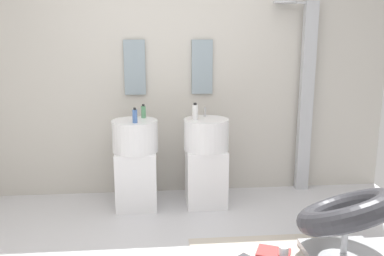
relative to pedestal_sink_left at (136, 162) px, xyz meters
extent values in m
cube|color=beige|center=(0.35, 0.46, 0.83)|extent=(4.80, 0.10, 2.60)
cube|color=white|center=(0.00, 0.00, -0.18)|extent=(0.40, 0.40, 0.58)
cylinder|color=white|center=(0.00, 0.00, 0.27)|extent=(0.45, 0.45, 0.31)
cylinder|color=#B7BABF|center=(0.00, 0.12, 0.47)|extent=(0.02, 0.02, 0.10)
cube|color=white|center=(0.70, 0.00, -0.18)|extent=(0.40, 0.40, 0.58)
cylinder|color=white|center=(0.70, 0.00, 0.27)|extent=(0.45, 0.45, 0.31)
cylinder|color=#B7BABF|center=(0.70, 0.12, 0.47)|extent=(0.02, 0.02, 0.10)
cube|color=#8C9EA8|center=(0.00, 0.39, 0.91)|extent=(0.22, 0.03, 0.57)
cube|color=#8C9EA8|center=(0.70, 0.39, 0.91)|extent=(0.22, 0.03, 0.57)
cube|color=#B7BABF|center=(1.84, 0.34, 0.55)|extent=(0.14, 0.08, 2.05)
cylinder|color=#B7BABF|center=(1.69, 0.32, 1.56)|extent=(0.30, 0.02, 0.02)
cylinder|color=#B7BABF|center=(1.54, 0.29, 1.56)|extent=(0.24, 0.24, 0.02)
cube|color=#B7BABF|center=(1.63, -1.20, -0.44)|extent=(0.56, 0.50, 0.06)
cylinder|color=#B7BABF|center=(1.63, -1.20, -0.27)|extent=(0.05, 0.05, 0.34)
torus|color=#333338|center=(1.63, -1.20, -0.07)|extent=(1.10, 1.10, 0.49)
cube|color=#B73838|center=(1.11, -1.10, -0.44)|extent=(0.31, 0.27, 0.03)
cylinder|color=white|center=(1.17, -1.15, -0.41)|extent=(0.08, 0.08, 0.10)
cylinder|color=#59996B|center=(0.08, 0.12, 0.48)|extent=(0.05, 0.05, 0.12)
cylinder|color=black|center=(0.08, 0.12, 0.55)|extent=(0.03, 0.03, 0.02)
cylinder|color=#C68C38|center=(0.60, 0.05, 0.48)|extent=(0.06, 0.06, 0.11)
cylinder|color=black|center=(0.60, 0.05, 0.55)|extent=(0.03, 0.03, 0.02)
cylinder|color=#4C72B7|center=(0.01, -0.11, 0.48)|extent=(0.05, 0.05, 0.12)
cylinder|color=black|center=(0.01, -0.11, 0.56)|extent=(0.03, 0.03, 0.02)
cylinder|color=white|center=(0.59, -0.02, 0.50)|extent=(0.06, 0.06, 0.15)
cylinder|color=black|center=(0.59, -0.02, 0.58)|extent=(0.03, 0.03, 0.02)
camera|label=1|loc=(0.19, -4.01, 1.24)|focal=38.98mm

